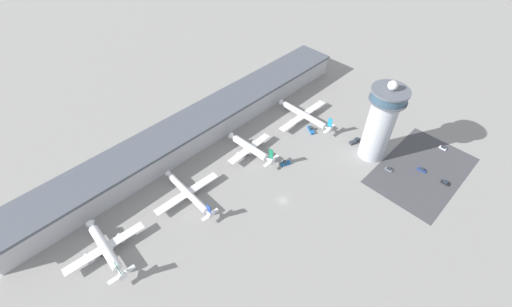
{
  "coord_description": "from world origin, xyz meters",
  "views": [
    {
      "loc": [
        -87.05,
        -67.11,
        142.08
      ],
      "look_at": [
        7.6,
        27.06,
        10.25
      ],
      "focal_mm": 24.0,
      "sensor_mm": 36.0,
      "label": 1
    }
  ],
  "objects_px": {
    "airplane_gate_alpha": "(105,248)",
    "airplane_gate_delta": "(304,115)",
    "control_tower": "(381,122)",
    "airplane_gate_charlie": "(251,148)",
    "service_truck_catering": "(356,141)",
    "car_red_hatchback": "(422,170)",
    "service_truck_fuel": "(311,130)",
    "car_yellow_taxi": "(389,169)",
    "service_truck_baggage": "(285,163)",
    "car_black_suv": "(445,183)",
    "car_silver_sedan": "(443,148)",
    "airplane_gate_bravo": "(188,193)"
  },
  "relations": [
    {
      "from": "airplane_gate_alpha",
      "to": "airplane_gate_delta",
      "type": "relative_size",
      "value": 0.89
    },
    {
      "from": "control_tower",
      "to": "airplane_gate_alpha",
      "type": "relative_size",
      "value": 1.34
    },
    {
      "from": "airplane_gate_alpha",
      "to": "airplane_gate_bravo",
      "type": "height_order",
      "value": "airplane_gate_alpha"
    },
    {
      "from": "service_truck_catering",
      "to": "car_red_hatchback",
      "type": "distance_m",
      "value": 39.91
    },
    {
      "from": "service_truck_fuel",
      "to": "car_black_suv",
      "type": "distance_m",
      "value": 80.75
    },
    {
      "from": "airplane_gate_charlie",
      "to": "service_truck_fuel",
      "type": "distance_m",
      "value": 43.48
    },
    {
      "from": "service_truck_fuel",
      "to": "car_black_suv",
      "type": "bearing_deg",
      "value": -77.94
    },
    {
      "from": "airplane_gate_charlie",
      "to": "car_red_hatchback",
      "type": "relative_size",
      "value": 7.16
    },
    {
      "from": "airplane_gate_alpha",
      "to": "airplane_gate_charlie",
      "type": "relative_size",
      "value": 1.12
    },
    {
      "from": "service_truck_fuel",
      "to": "car_yellow_taxi",
      "type": "bearing_deg",
      "value": -85.36
    },
    {
      "from": "airplane_gate_charlie",
      "to": "airplane_gate_delta",
      "type": "relative_size",
      "value": 0.8
    },
    {
      "from": "control_tower",
      "to": "car_black_suv",
      "type": "bearing_deg",
      "value": -78.03
    },
    {
      "from": "control_tower",
      "to": "airplane_gate_bravo",
      "type": "bearing_deg",
      "value": 152.58
    },
    {
      "from": "airplane_gate_charlie",
      "to": "service_truck_baggage",
      "type": "bearing_deg",
      "value": -68.46
    },
    {
      "from": "control_tower",
      "to": "car_silver_sedan",
      "type": "distance_m",
      "value": 50.75
    },
    {
      "from": "service_truck_catering",
      "to": "car_black_suv",
      "type": "bearing_deg",
      "value": -83.13
    },
    {
      "from": "airplane_gate_bravo",
      "to": "service_truck_fuel",
      "type": "distance_m",
      "value": 88.17
    },
    {
      "from": "service_truck_baggage",
      "to": "car_yellow_taxi",
      "type": "bearing_deg",
      "value": -49.49
    },
    {
      "from": "control_tower",
      "to": "airplane_gate_delta",
      "type": "relative_size",
      "value": 1.19
    },
    {
      "from": "car_black_suv",
      "to": "car_red_hatchback",
      "type": "bearing_deg",
      "value": 89.55
    },
    {
      "from": "service_truck_fuel",
      "to": "car_yellow_taxi",
      "type": "xyz_separation_m",
      "value": [
        4.24,
        -52.2,
        -0.32
      ]
    },
    {
      "from": "service_truck_fuel",
      "to": "car_black_suv",
      "type": "xyz_separation_m",
      "value": [
        16.87,
        -78.97,
        -0.24
      ]
    },
    {
      "from": "service_truck_baggage",
      "to": "car_silver_sedan",
      "type": "xyz_separation_m",
      "value": [
        76.47,
        -58.34,
        -0.38
      ]
    },
    {
      "from": "service_truck_baggage",
      "to": "airplane_gate_delta",
      "type": "bearing_deg",
      "value": 24.97
    },
    {
      "from": "control_tower",
      "to": "car_black_suv",
      "type": "relative_size",
      "value": 11.36
    },
    {
      "from": "control_tower",
      "to": "airplane_gate_bravo",
      "type": "xyz_separation_m",
      "value": [
        -95.52,
        49.57,
        -20.37
      ]
    },
    {
      "from": "service_truck_catering",
      "to": "car_red_hatchback",
      "type": "bearing_deg",
      "value": -80.66
    },
    {
      "from": "service_truck_fuel",
      "to": "airplane_gate_bravo",
      "type": "bearing_deg",
      "value": 172.43
    },
    {
      "from": "service_truck_fuel",
      "to": "service_truck_baggage",
      "type": "height_order",
      "value": "service_truck_baggage"
    },
    {
      "from": "airplane_gate_alpha",
      "to": "car_black_suv",
      "type": "relative_size",
      "value": 8.5
    },
    {
      "from": "airplane_gate_charlie",
      "to": "service_truck_fuel",
      "type": "bearing_deg",
      "value": -16.49
    },
    {
      "from": "car_red_hatchback",
      "to": "airplane_gate_delta",
      "type": "bearing_deg",
      "value": 99.14
    },
    {
      "from": "car_silver_sedan",
      "to": "control_tower",
      "type": "bearing_deg",
      "value": 140.79
    },
    {
      "from": "service_truck_baggage",
      "to": "control_tower",
      "type": "bearing_deg",
      "value": -35.7
    },
    {
      "from": "service_truck_catering",
      "to": "car_yellow_taxi",
      "type": "xyz_separation_m",
      "value": [
        -6.26,
        -26.06,
        -0.51
      ]
    },
    {
      "from": "control_tower",
      "to": "airplane_gate_alpha",
      "type": "distance_m",
      "value": 150.83
    },
    {
      "from": "service_truck_fuel",
      "to": "car_silver_sedan",
      "type": "xyz_separation_m",
      "value": [
        42.94,
        -66.33,
        -0.29
      ]
    },
    {
      "from": "service_truck_fuel",
      "to": "car_red_hatchback",
      "type": "bearing_deg",
      "value": -75.48
    },
    {
      "from": "service_truck_catering",
      "to": "service_truck_fuel",
      "type": "distance_m",
      "value": 28.17
    },
    {
      "from": "service_truck_catering",
      "to": "service_truck_baggage",
      "type": "bearing_deg",
      "value": 157.6
    },
    {
      "from": "airplane_gate_charlie",
      "to": "car_black_suv",
      "type": "bearing_deg",
      "value": -57.38
    },
    {
      "from": "airplane_gate_bravo",
      "to": "service_truck_fuel",
      "type": "height_order",
      "value": "airplane_gate_bravo"
    },
    {
      "from": "airplane_gate_alpha",
      "to": "car_silver_sedan",
      "type": "distance_m",
      "value": 192.44
    },
    {
      "from": "service_truck_baggage",
      "to": "car_silver_sedan",
      "type": "height_order",
      "value": "service_truck_baggage"
    },
    {
      "from": "airplane_gate_alpha",
      "to": "airplane_gate_delta",
      "type": "bearing_deg",
      "value": -0.93
    },
    {
      "from": "airplane_gate_alpha",
      "to": "car_black_suv",
      "type": "xyz_separation_m",
      "value": [
        149.61,
        -91.08,
        -4.03
      ]
    },
    {
      "from": "airplane_gate_charlie",
      "to": "service_truck_fuel",
      "type": "height_order",
      "value": "airplane_gate_charlie"
    },
    {
      "from": "airplane_gate_charlie",
      "to": "car_yellow_taxi",
      "type": "xyz_separation_m",
      "value": [
        45.78,
        -64.5,
        -4.02
      ]
    },
    {
      "from": "car_silver_sedan",
      "to": "car_red_hatchback",
      "type": "distance_m",
      "value": 25.98
    },
    {
      "from": "airplane_gate_delta",
      "to": "car_red_hatchback",
      "type": "xyz_separation_m",
      "value": [
        12.13,
        -75.4,
        -3.74
      ]
    }
  ]
}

